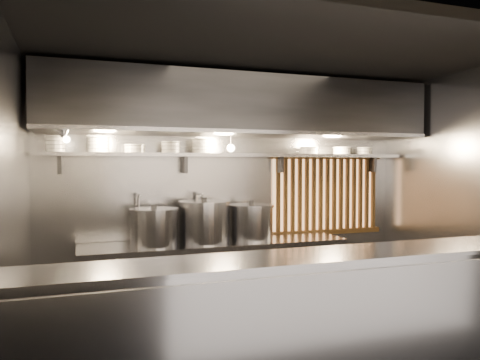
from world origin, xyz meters
TOP-DOWN VIEW (x-y plane):
  - floor at (0.00, 0.00)m, footprint 4.50×4.50m
  - ceiling at (0.00, 0.00)m, footprint 4.50×4.50m
  - wall_back at (0.00, 1.50)m, footprint 4.50×0.00m
  - wall_left at (-2.25, 0.00)m, footprint 0.00×3.00m
  - wall_right at (2.25, 0.00)m, footprint 0.00×3.00m
  - serving_counter at (0.00, -0.96)m, footprint 4.50×0.56m
  - cooking_bench at (-0.30, 1.13)m, footprint 3.00×0.70m
  - bowl_shelf at (0.00, 1.32)m, footprint 4.40×0.34m
  - exhaust_hood at (0.00, 1.10)m, footprint 4.40×0.81m
  - wood_screen at (1.30, 1.45)m, footprint 1.56×0.09m
  - faucet_left at (-1.15, 1.37)m, footprint 0.04×0.30m
  - faucet_right at (-0.45, 1.37)m, footprint 0.04×0.30m
  - heat_lamp at (-1.90, 0.85)m, footprint 0.25×0.35m
  - pendant_bulb at (-0.10, 1.20)m, footprint 0.09×0.09m
  - stock_pot_left at (-1.00, 1.08)m, footprint 0.58×0.58m
  - stock_pot_mid at (-0.44, 1.12)m, footprint 0.64×0.64m
  - stock_pot_right at (0.13, 1.14)m, footprint 0.58×0.58m
  - bowl_stack_0 at (-1.99, 1.32)m, footprint 0.21×0.21m
  - bowl_stack_1 at (-1.56, 1.32)m, footprint 0.25×0.25m
  - bowl_stack_2 at (-1.17, 1.32)m, footprint 0.24×0.24m
  - bowl_stack_3 at (-0.78, 1.32)m, footprint 0.22×0.22m
  - bowl_stack_4 at (-0.43, 1.32)m, footprint 0.22×0.22m
  - bowl_stack_5 at (0.97, 1.32)m, footprint 0.23×0.23m
  - bowl_stack_6 at (1.44, 1.32)m, footprint 0.23×0.23m
  - bowl_stack_7 at (1.79, 1.32)m, footprint 0.20×0.20m

SIDE VIEW (x-z plane):
  - floor at x=0.00m, z-range 0.00..0.00m
  - cooking_bench at x=-0.30m, z-range 0.00..0.90m
  - serving_counter at x=0.00m, z-range 0.00..1.13m
  - stock_pot_left at x=-1.00m, z-range 0.88..1.32m
  - stock_pot_right at x=0.13m, z-range 0.88..1.33m
  - stock_pot_mid at x=-0.44m, z-range 0.88..1.39m
  - faucet_left at x=-1.15m, z-range 1.06..1.56m
  - faucet_right at x=-0.45m, z-range 1.06..1.56m
  - wood_screen at x=1.30m, z-range 0.86..1.90m
  - wall_back at x=0.00m, z-range -0.85..3.65m
  - wall_left at x=-2.25m, z-range -0.10..2.90m
  - wall_right at x=2.25m, z-range -0.10..2.90m
  - bowl_shelf at x=0.00m, z-range 1.86..1.90m
  - bowl_stack_2 at x=-1.17m, z-range 1.90..1.99m
  - bowl_stack_5 at x=0.97m, z-range 1.90..1.99m
  - bowl_stack_6 at x=1.44m, z-range 1.90..1.99m
  - bowl_stack_7 at x=1.79m, z-range 1.90..1.99m
  - pendant_bulb at x=-0.10m, z-range 1.87..2.05m
  - bowl_stack_3 at x=-0.78m, z-range 1.90..2.03m
  - bowl_stack_1 at x=-1.56m, z-range 1.90..2.07m
  - bowl_stack_4 at x=-0.43m, z-range 1.90..2.07m
  - bowl_stack_0 at x=-1.99m, z-range 1.90..2.07m
  - heat_lamp at x=-1.90m, z-range 1.97..2.17m
  - exhaust_hood at x=0.00m, z-range 2.10..2.75m
  - ceiling at x=0.00m, z-range 2.80..2.80m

